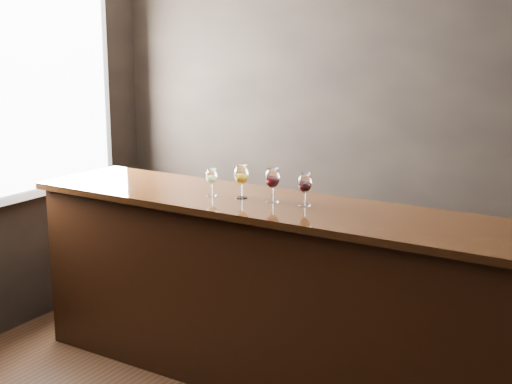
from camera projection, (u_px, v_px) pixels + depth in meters
The scene contains 8 objects.
room_shell at pixel (219, 107), 3.25m from camera, with size 5.02×4.52×2.81m.
bar_counter at pixel (270, 296), 4.40m from camera, with size 3.17×0.69×1.11m, color black.
bar_top at pixel (270, 205), 4.27m from camera, with size 3.27×0.76×0.04m, color black.
back_bar_shelf at pixel (402, 280), 5.03m from camera, with size 2.44×0.40×0.88m, color black.
glass_white at pixel (211, 177), 4.42m from camera, with size 0.07×0.07×0.17m.
glass_amber at pixel (241, 175), 4.35m from camera, with size 0.09×0.09×0.21m.
glass_red_a at pixel (272, 179), 4.25m from camera, with size 0.09×0.09×0.21m.
glass_red_b at pixel (305, 184), 4.15m from camera, with size 0.08×0.08×0.20m.
Camera 1 is at (1.55, -2.62, 2.13)m, focal length 50.00 mm.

